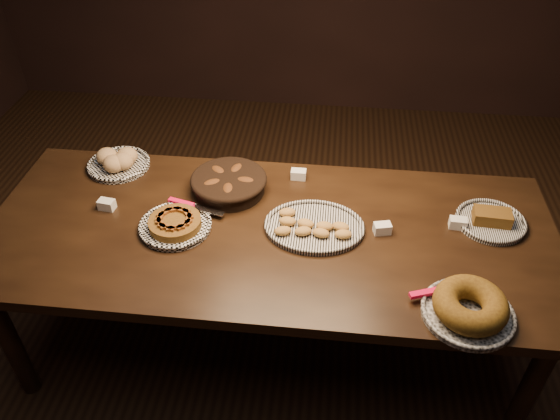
# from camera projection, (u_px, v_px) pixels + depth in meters

# --- Properties ---
(ground) EXTENTS (5.00, 5.00, 0.00)m
(ground) POSITION_uv_depth(u_px,v_px,m) (271.00, 341.00, 2.76)
(ground) COLOR black
(ground) RESTS_ON ground
(buffet_table) EXTENTS (2.40, 1.00, 0.75)m
(buffet_table) POSITION_uv_depth(u_px,v_px,m) (269.00, 243.00, 2.33)
(buffet_table) COLOR black
(buffet_table) RESTS_ON ground
(apple_tart_plate) EXTENTS (0.35, 0.31, 0.06)m
(apple_tart_plate) POSITION_uv_depth(u_px,v_px,m) (175.00, 224.00, 2.28)
(apple_tart_plate) COLOR white
(apple_tart_plate) RESTS_ON buffet_table
(madeleine_platter) EXTENTS (0.42, 0.34, 0.05)m
(madeleine_platter) POSITION_uv_depth(u_px,v_px,m) (313.00, 226.00, 2.27)
(madeleine_platter) COLOR black
(madeleine_platter) RESTS_ON buffet_table
(bundt_cake_plate) EXTENTS (0.37, 0.34, 0.10)m
(bundt_cake_plate) POSITION_uv_depth(u_px,v_px,m) (469.00, 307.00, 1.90)
(bundt_cake_plate) COLOR black
(bundt_cake_plate) RESTS_ON buffet_table
(croissant_basket) EXTENTS (0.40, 0.40, 0.09)m
(croissant_basket) POSITION_uv_depth(u_px,v_px,m) (229.00, 182.00, 2.46)
(croissant_basket) COLOR black
(croissant_basket) RESTS_ON buffet_table
(bread_roll_plate) EXTENTS (0.30, 0.30, 0.09)m
(bread_roll_plate) POSITION_uv_depth(u_px,v_px,m) (118.00, 161.00, 2.61)
(bread_roll_plate) COLOR white
(bread_roll_plate) RESTS_ON buffet_table
(loaf_plate) EXTENTS (0.29, 0.29, 0.07)m
(loaf_plate) POSITION_uv_depth(u_px,v_px,m) (491.00, 220.00, 2.30)
(loaf_plate) COLOR black
(loaf_plate) RESTS_ON buffet_table
(tent_cards) EXTENTS (1.58, 0.45, 0.04)m
(tent_cards) POSITION_uv_depth(u_px,v_px,m) (284.00, 209.00, 2.35)
(tent_cards) COLOR white
(tent_cards) RESTS_ON buffet_table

